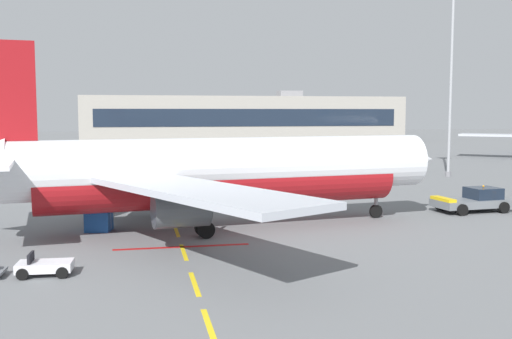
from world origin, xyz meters
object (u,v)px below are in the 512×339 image
airliner_foreground (215,171)px  pushback_tug (474,200)px  uld_cargo_container (99,219)px  apron_light_mast_far (452,45)px

airliner_foreground → pushback_tug: bearing=7.8°
pushback_tug → uld_cargo_container: (-28.98, -2.14, -0.10)m
uld_cargo_container → apron_light_mast_far: size_ratio=0.07×
airliner_foreground → apron_light_mast_far: 44.07m
airliner_foreground → uld_cargo_container: airliner_foreground is taller
uld_cargo_container → apron_light_mast_far: bearing=33.2°
pushback_tug → uld_cargo_container: bearing=-175.8°
pushback_tug → apron_light_mast_far: apron_light_mast_far is taller
apron_light_mast_far → pushback_tug: bearing=-115.0°
uld_cargo_container → pushback_tug: bearing=4.2°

